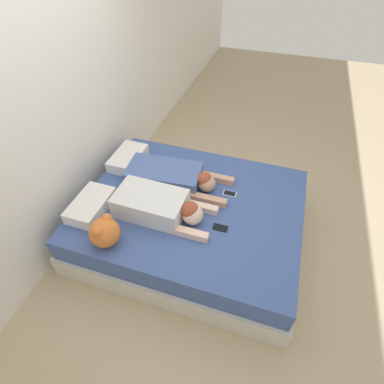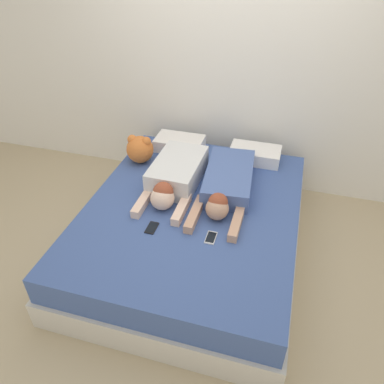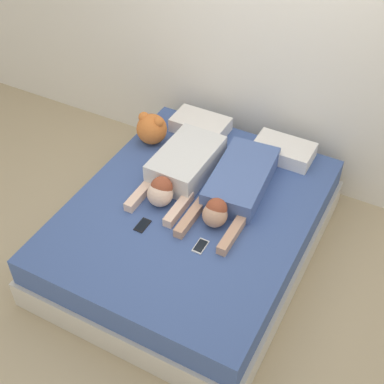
{
  "view_description": "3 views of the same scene",
  "coord_description": "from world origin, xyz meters",
  "px_view_note": "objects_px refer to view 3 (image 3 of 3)",
  "views": [
    {
      "loc": [
        -1.96,
        -0.64,
        2.61
      ],
      "look_at": [
        0.0,
        0.0,
        0.63
      ],
      "focal_mm": 28.0,
      "sensor_mm": 36.0,
      "label": 1
    },
    {
      "loc": [
        0.67,
        -2.33,
        2.42
      ],
      "look_at": [
        0.0,
        0.0,
        0.63
      ],
      "focal_mm": 35.0,
      "sensor_mm": 36.0,
      "label": 2
    },
    {
      "loc": [
        1.35,
        -2.54,
        3.29
      ],
      "look_at": [
        0.0,
        0.0,
        0.63
      ],
      "focal_mm": 50.0,
      "sensor_mm": 36.0,
      "label": 3
    }
  ],
  "objects_px": {
    "pillow_head_right": "(284,150)",
    "cell_phone_left": "(143,225)",
    "plush_toy": "(152,128)",
    "cell_phone_right": "(201,246)",
    "person_left": "(181,169)",
    "pillow_head_left": "(201,125)",
    "person_right": "(236,186)",
    "bed": "(192,229)"
  },
  "relations": [
    {
      "from": "pillow_head_left",
      "to": "cell_phone_right",
      "type": "relative_size",
      "value": 3.58
    },
    {
      "from": "bed",
      "to": "person_right",
      "type": "distance_m",
      "value": 0.49
    },
    {
      "from": "cell_phone_left",
      "to": "pillow_head_left",
      "type": "bearing_deg",
      "value": 97.59
    },
    {
      "from": "person_right",
      "to": "plush_toy",
      "type": "bearing_deg",
      "value": 163.28
    },
    {
      "from": "pillow_head_left",
      "to": "plush_toy",
      "type": "distance_m",
      "value": 0.45
    },
    {
      "from": "cell_phone_left",
      "to": "plush_toy",
      "type": "height_order",
      "value": "plush_toy"
    },
    {
      "from": "cell_phone_left",
      "to": "pillow_head_right",
      "type": "bearing_deg",
      "value": 63.62
    },
    {
      "from": "person_left",
      "to": "cell_phone_right",
      "type": "bearing_deg",
      "value": -50.45
    },
    {
      "from": "bed",
      "to": "cell_phone_right",
      "type": "bearing_deg",
      "value": -53.48
    },
    {
      "from": "person_left",
      "to": "person_right",
      "type": "xyz_separation_m",
      "value": [
        0.46,
        0.04,
        -0.02
      ]
    },
    {
      "from": "bed",
      "to": "cell_phone_right",
      "type": "distance_m",
      "value": 0.48
    },
    {
      "from": "bed",
      "to": "cell_phone_right",
      "type": "relative_size",
      "value": 16.08
    },
    {
      "from": "pillow_head_right",
      "to": "person_right",
      "type": "bearing_deg",
      "value": -104.62
    },
    {
      "from": "bed",
      "to": "plush_toy",
      "type": "relative_size",
      "value": 7.98
    },
    {
      "from": "pillow_head_right",
      "to": "plush_toy",
      "type": "bearing_deg",
      "value": -162.58
    },
    {
      "from": "pillow_head_right",
      "to": "pillow_head_left",
      "type": "bearing_deg",
      "value": 180.0
    },
    {
      "from": "pillow_head_right",
      "to": "cell_phone_left",
      "type": "height_order",
      "value": "pillow_head_right"
    },
    {
      "from": "person_left",
      "to": "cell_phone_left",
      "type": "bearing_deg",
      "value": -89.65
    },
    {
      "from": "person_right",
      "to": "cell_phone_right",
      "type": "xyz_separation_m",
      "value": [
        0.01,
        -0.6,
        -0.08
      ]
    },
    {
      "from": "pillow_head_right",
      "to": "person_right",
      "type": "xyz_separation_m",
      "value": [
        -0.16,
        -0.61,
        0.02
      ]
    },
    {
      "from": "bed",
      "to": "cell_phone_right",
      "type": "height_order",
      "value": "cell_phone_right"
    },
    {
      "from": "person_right",
      "to": "cell_phone_right",
      "type": "bearing_deg",
      "value": -88.86
    },
    {
      "from": "cell_phone_right",
      "to": "cell_phone_left",
      "type": "bearing_deg",
      "value": -177.68
    },
    {
      "from": "person_right",
      "to": "cell_phone_left",
      "type": "xyz_separation_m",
      "value": [
        -0.45,
        -0.62,
        -0.08
      ]
    },
    {
      "from": "cell_phone_right",
      "to": "person_right",
      "type": "bearing_deg",
      "value": 91.14
    },
    {
      "from": "bed",
      "to": "pillow_head_left",
      "type": "xyz_separation_m",
      "value": [
        -0.39,
        0.89,
        0.31
      ]
    },
    {
      "from": "cell_phone_left",
      "to": "plush_toy",
      "type": "bearing_deg",
      "value": 117.02
    },
    {
      "from": "person_right",
      "to": "cell_phone_left",
      "type": "distance_m",
      "value": 0.77
    },
    {
      "from": "pillow_head_right",
      "to": "cell_phone_left",
      "type": "xyz_separation_m",
      "value": [
        -0.61,
        -1.23,
        -0.06
      ]
    },
    {
      "from": "cell_phone_right",
      "to": "plush_toy",
      "type": "height_order",
      "value": "plush_toy"
    },
    {
      "from": "cell_phone_left",
      "to": "cell_phone_right",
      "type": "bearing_deg",
      "value": 2.32
    },
    {
      "from": "pillow_head_right",
      "to": "bed",
      "type": "bearing_deg",
      "value": -113.59
    },
    {
      "from": "person_left",
      "to": "person_right",
      "type": "bearing_deg",
      "value": 4.77
    },
    {
      "from": "person_left",
      "to": "bed",
      "type": "bearing_deg",
      "value": -46.74
    },
    {
      "from": "pillow_head_left",
      "to": "pillow_head_right",
      "type": "xyz_separation_m",
      "value": [
        0.78,
        0.0,
        0.0
      ]
    },
    {
      "from": "bed",
      "to": "pillow_head_right",
      "type": "height_order",
      "value": "pillow_head_right"
    },
    {
      "from": "pillow_head_left",
      "to": "plush_toy",
      "type": "xyz_separation_m",
      "value": [
        -0.29,
        -0.34,
        0.08
      ]
    },
    {
      "from": "bed",
      "to": "person_left",
      "type": "height_order",
      "value": "person_left"
    },
    {
      "from": "person_left",
      "to": "plush_toy",
      "type": "relative_size",
      "value": 3.42
    },
    {
      "from": "pillow_head_right",
      "to": "plush_toy",
      "type": "relative_size",
      "value": 1.78
    },
    {
      "from": "cell_phone_left",
      "to": "cell_phone_right",
      "type": "relative_size",
      "value": 1.0
    },
    {
      "from": "person_right",
      "to": "cell_phone_right",
      "type": "relative_size",
      "value": 8.18
    }
  ]
}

